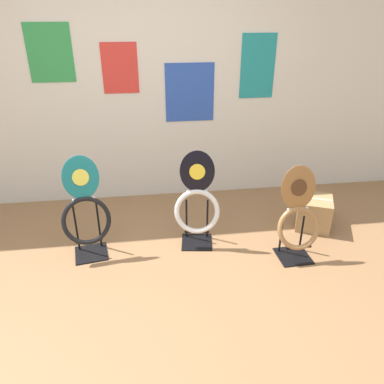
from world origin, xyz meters
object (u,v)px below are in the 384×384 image
(toilet_seat_display_woodgrain, at_px, (298,219))
(toilet_seat_display_teal_sax, at_px, (86,213))
(toilet_seat_display_jazz_black, at_px, (197,206))
(storage_box, at_px, (314,212))

(toilet_seat_display_woodgrain, xyz_separation_m, toilet_seat_display_teal_sax, (-1.79, 0.29, 0.04))
(toilet_seat_display_jazz_black, distance_m, storage_box, 1.23)
(toilet_seat_display_woodgrain, height_order, toilet_seat_display_teal_sax, toilet_seat_display_teal_sax)
(toilet_seat_display_woodgrain, distance_m, toilet_seat_display_teal_sax, 1.81)
(toilet_seat_display_jazz_black, relative_size, storage_box, 2.04)
(toilet_seat_display_jazz_black, height_order, storage_box, toilet_seat_display_jazz_black)
(toilet_seat_display_woodgrain, xyz_separation_m, storage_box, (0.38, 0.46, -0.22))
(toilet_seat_display_woodgrain, bearing_deg, toilet_seat_display_teal_sax, 170.90)
(toilet_seat_display_jazz_black, height_order, toilet_seat_display_woodgrain, toilet_seat_display_jazz_black)
(toilet_seat_display_jazz_black, xyz_separation_m, storage_box, (1.20, 0.14, -0.24))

